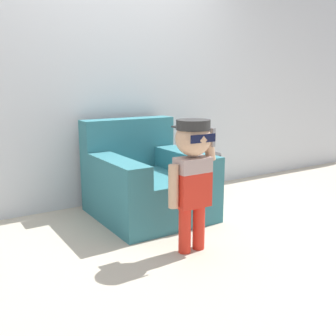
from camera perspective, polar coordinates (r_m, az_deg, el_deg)
The scene contains 5 objects.
ground_plane at distance 3.63m, azimuth -3.19°, elevation -7.11°, with size 10.00×10.00×0.00m, color #BCB29E.
wall_back at distance 4.00m, azimuth -8.09°, elevation 13.60°, with size 10.00×0.05×2.60m.
armchair at distance 3.61m, azimuth -3.21°, elevation -2.07°, with size 0.92×1.01×0.86m.
person_child at distance 2.76m, azimuth 3.56°, elevation 0.39°, with size 0.39×0.29×0.96m.
side_table at distance 4.19m, azimuth 5.49°, elevation -0.41°, with size 0.32×0.32×0.47m.
Camera 1 is at (-1.65, -2.99, 1.22)m, focal length 42.00 mm.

